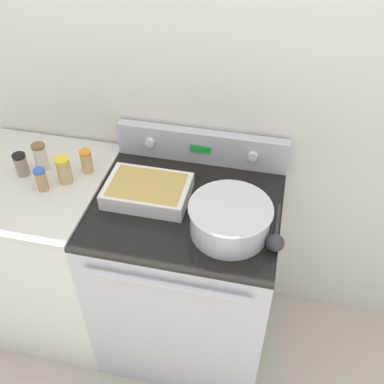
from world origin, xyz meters
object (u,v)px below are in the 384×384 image
object	(u,v)px
ladle	(275,240)
spice_jar_black_cap	(21,164)
spice_jar_orange_cap	(87,161)
spice_jar_yellow_cap	(64,170)
spice_jar_blue_cap	(41,179)
casserole_dish	(148,190)
spice_jar_brown_cap	(41,157)
mixing_bowl	(230,217)

from	to	relation	value
ladle	spice_jar_black_cap	xyz separation A→B (m)	(-1.09, 0.17, 0.03)
spice_jar_orange_cap	spice_jar_yellow_cap	size ratio (longest dim) A/B	0.90
ladle	spice_jar_orange_cap	distance (m)	0.87
spice_jar_blue_cap	spice_jar_black_cap	distance (m)	0.15
spice_jar_yellow_cap	spice_jar_blue_cap	bearing A→B (deg)	-135.82
casserole_dish	spice_jar_orange_cap	distance (m)	0.32
casserole_dish	spice_jar_yellow_cap	size ratio (longest dim) A/B	2.86
casserole_dish	spice_jar_brown_cap	world-z (taller)	spice_jar_brown_cap
mixing_bowl	casserole_dish	world-z (taller)	mixing_bowl
spice_jar_orange_cap	spice_jar_blue_cap	distance (m)	0.20
mixing_bowl	spice_jar_black_cap	xyz separation A→B (m)	(-0.92, 0.13, -0.01)
mixing_bowl	ladle	size ratio (longest dim) A/B	1.18
spice_jar_blue_cap	spice_jar_brown_cap	size ratio (longest dim) A/B	0.82
spice_jar_black_cap	spice_jar_brown_cap	bearing A→B (deg)	41.75
spice_jar_brown_cap	spice_jar_black_cap	size ratio (longest dim) A/B	1.20
casserole_dish	spice_jar_orange_cap	xyz separation A→B (m)	(-0.30, 0.10, 0.03)
mixing_bowl	casserole_dish	size ratio (longest dim) A/B	0.93
spice_jar_yellow_cap	spice_jar_brown_cap	xyz separation A→B (m)	(-0.13, 0.06, 0.00)
ladle	spice_jar_yellow_cap	distance (m)	0.91
ladle	spice_jar_brown_cap	bearing A→B (deg)	167.58
spice_jar_blue_cap	spice_jar_black_cap	xyz separation A→B (m)	(-0.13, 0.07, 0.00)
mixing_bowl	spice_jar_blue_cap	bearing A→B (deg)	175.61
spice_jar_orange_cap	spice_jar_yellow_cap	distance (m)	0.11
mixing_bowl	spice_jar_orange_cap	bearing A→B (deg)	161.98
casserole_dish	ladle	world-z (taller)	casserole_dish
spice_jar_yellow_cap	spice_jar_black_cap	distance (m)	0.20
spice_jar_orange_cap	spice_jar_black_cap	xyz separation A→B (m)	(-0.26, -0.08, -0.00)
spice_jar_yellow_cap	mixing_bowl	bearing A→B (deg)	-10.12
ladle	spice_jar_blue_cap	world-z (taller)	spice_jar_blue_cap
mixing_bowl	spice_jar_blue_cap	xyz separation A→B (m)	(-0.79, 0.06, -0.01)
spice_jar_orange_cap	spice_jar_yellow_cap	xyz separation A→B (m)	(-0.06, -0.08, 0.01)
mixing_bowl	spice_jar_brown_cap	size ratio (longest dim) A/B	2.53
spice_jar_blue_cap	spice_jar_brown_cap	world-z (taller)	spice_jar_brown_cap
mixing_bowl	spice_jar_yellow_cap	xyz separation A→B (m)	(-0.72, 0.13, -0.00)
mixing_bowl	spice_jar_yellow_cap	world-z (taller)	spice_jar_yellow_cap
spice_jar_blue_cap	spice_jar_black_cap	size ratio (longest dim) A/B	0.98
mixing_bowl	spice_jar_black_cap	bearing A→B (deg)	171.81
ladle	spice_jar_yellow_cap	bearing A→B (deg)	169.50
spice_jar_blue_cap	spice_jar_yellow_cap	bearing A→B (deg)	44.18
casserole_dish	ladle	size ratio (longest dim) A/B	1.27
spice_jar_blue_cap	mixing_bowl	bearing A→B (deg)	-4.39
casserole_dish	spice_jar_brown_cap	distance (m)	0.51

